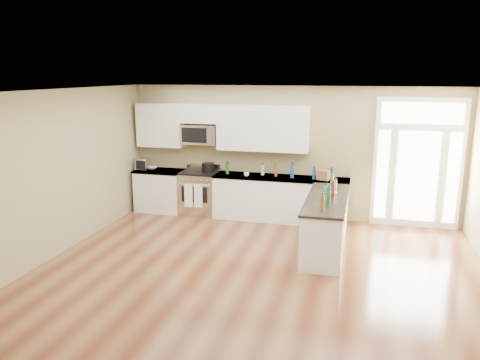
% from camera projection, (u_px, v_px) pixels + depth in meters
% --- Properties ---
extents(ground, '(8.00, 8.00, 0.00)m').
position_uv_depth(ground, '(243.00, 300.00, 6.45)').
color(ground, '#592C19').
extents(room_shell, '(8.00, 8.00, 8.00)m').
position_uv_depth(room_shell, '(244.00, 179.00, 6.07)').
color(room_shell, '#968B5F').
rests_on(room_shell, ground).
extents(back_cabinet_left, '(1.10, 0.66, 0.94)m').
position_uv_depth(back_cabinet_left, '(161.00, 192.00, 10.54)').
color(back_cabinet_left, white).
rests_on(back_cabinet_left, ground).
extents(back_cabinet_right, '(2.85, 0.66, 0.94)m').
position_uv_depth(back_cabinet_right, '(280.00, 200.00, 9.87)').
color(back_cabinet_right, white).
rests_on(back_cabinet_right, ground).
extents(peninsula_cabinet, '(0.69, 2.32, 0.94)m').
position_uv_depth(peninsula_cabinet, '(326.00, 225.00, 8.24)').
color(peninsula_cabinet, white).
rests_on(peninsula_cabinet, ground).
extents(upper_cabinet_left, '(1.04, 0.33, 0.95)m').
position_uv_depth(upper_cabinet_left, '(161.00, 125.00, 10.35)').
color(upper_cabinet_left, white).
rests_on(upper_cabinet_left, room_shell).
extents(upper_cabinet_right, '(1.94, 0.33, 0.95)m').
position_uv_depth(upper_cabinet_right, '(263.00, 128.00, 9.78)').
color(upper_cabinet_right, white).
rests_on(upper_cabinet_right, room_shell).
extents(upper_cabinet_short, '(0.82, 0.33, 0.40)m').
position_uv_depth(upper_cabinet_short, '(200.00, 114.00, 10.06)').
color(upper_cabinet_short, white).
rests_on(upper_cabinet_short, room_shell).
extents(microwave, '(0.78, 0.41, 0.42)m').
position_uv_depth(microwave, '(200.00, 134.00, 10.12)').
color(microwave, silver).
rests_on(microwave, room_shell).
extents(entry_door, '(1.70, 0.10, 2.60)m').
position_uv_depth(entry_door, '(418.00, 164.00, 9.25)').
color(entry_door, white).
rests_on(entry_door, ground).
extents(kitchen_range, '(0.80, 0.71, 1.08)m').
position_uv_depth(kitchen_range, '(200.00, 193.00, 10.30)').
color(kitchen_range, silver).
rests_on(kitchen_range, ground).
extents(stockpot, '(0.31, 0.31, 0.21)m').
position_uv_depth(stockpot, '(208.00, 167.00, 10.19)').
color(stockpot, black).
rests_on(stockpot, kitchen_range).
extents(toaster_oven, '(0.32, 0.26, 0.25)m').
position_uv_depth(toaster_oven, '(143.00, 164.00, 10.46)').
color(toaster_oven, silver).
rests_on(toaster_oven, back_cabinet_left).
extents(cardboard_box, '(0.29, 0.24, 0.20)m').
position_uv_depth(cardboard_box, '(323.00, 175.00, 9.47)').
color(cardboard_box, brown).
rests_on(cardboard_box, back_cabinet_right).
extents(bowl_left, '(0.26, 0.26, 0.05)m').
position_uv_depth(bowl_left, '(152.00, 168.00, 10.53)').
color(bowl_left, white).
rests_on(bowl_left, back_cabinet_left).
extents(bowl_peninsula, '(0.21, 0.21, 0.05)m').
position_uv_depth(bowl_peninsula, '(332.00, 193.00, 8.34)').
color(bowl_peninsula, white).
rests_on(bowl_peninsula, peninsula_cabinet).
extents(cup_counter, '(0.13, 0.13, 0.08)m').
position_uv_depth(cup_counter, '(247.00, 174.00, 9.79)').
color(cup_counter, white).
rests_on(cup_counter, back_cabinet_right).
extents(counter_bottles, '(2.40, 2.45, 0.32)m').
position_uv_depth(counter_bottles, '(305.00, 181.00, 8.84)').
color(counter_bottles, '#19591E').
rests_on(counter_bottles, back_cabinet_right).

